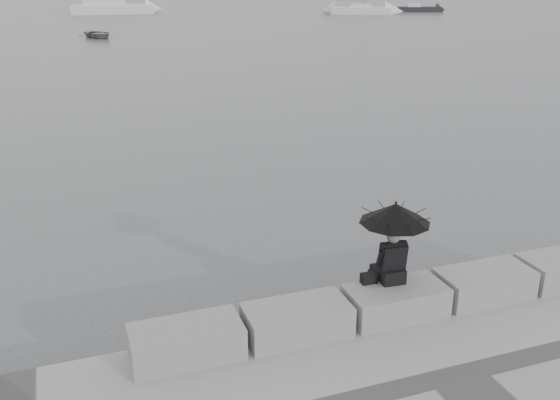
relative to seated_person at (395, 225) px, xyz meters
name	(u,v)px	position (x,y,z in m)	size (l,w,h in m)	color
ground	(379,327)	(-0.01, 0.24, -1.99)	(360.00, 360.00, 0.00)	#4E5053
stone_block_far_left	(186,342)	(-3.41, -0.21, -1.24)	(1.60, 0.80, 0.50)	gray
stone_block_left	(297,320)	(-1.71, -0.21, -1.24)	(1.60, 0.80, 0.50)	gray
stone_block_centre	(395,301)	(-0.01, -0.21, -1.24)	(1.60, 0.80, 0.50)	gray
stone_block_right	(484,284)	(1.69, -0.21, -1.24)	(1.60, 0.80, 0.50)	gray
seated_person	(395,225)	(0.00, 0.00, 0.00)	(1.13, 1.13, 1.39)	black
bag	(369,278)	(-0.36, 0.08, -0.91)	(0.26, 0.15, 0.17)	black
sailboat_right	(361,10)	(31.62, 63.75, -1.46)	(7.45, 5.45, 12.90)	silver
motor_cruiser	(113,6)	(3.06, 74.24, -1.10)	(10.13, 4.18, 4.50)	silver
small_motorboat	(420,9)	(40.66, 64.93, -1.68)	(5.67, 3.40, 1.10)	black
dinghy	(98,34)	(-0.91, 47.58, -1.69)	(3.55, 1.50, 0.60)	gray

